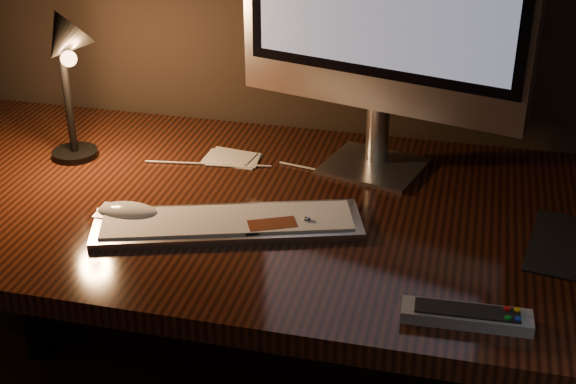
% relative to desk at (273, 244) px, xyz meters
% --- Properties ---
extents(desk, '(1.60, 0.75, 0.75)m').
position_rel_desk_xyz_m(desk, '(0.00, 0.00, 0.00)').
color(desk, '#3C190D').
rests_on(desk, ground).
extents(keyboard, '(0.49, 0.27, 0.02)m').
position_rel_desk_xyz_m(keyboard, '(-0.04, -0.17, 0.14)').
color(keyboard, silver).
rests_on(keyboard, desk).
extents(mouse, '(0.12, 0.06, 0.02)m').
position_rel_desk_xyz_m(mouse, '(-0.22, -0.19, 0.14)').
color(mouse, white).
rests_on(mouse, desk).
extents(media_remote, '(0.14, 0.10, 0.02)m').
position_rel_desk_xyz_m(media_remote, '(0.06, -0.16, 0.14)').
color(media_remote, black).
rests_on(media_remote, desk).
extents(tv_remote, '(0.19, 0.06, 0.02)m').
position_rel_desk_xyz_m(tv_remote, '(0.39, -0.35, 0.14)').
color(tv_remote, '#979A9C').
rests_on(tv_remote, desk).
extents(papers, '(0.12, 0.08, 0.01)m').
position_rel_desk_xyz_m(papers, '(-0.12, 0.10, 0.13)').
color(papers, white).
rests_on(papers, desk).
extents(desk_lamp, '(0.16, 0.17, 0.32)m').
position_rel_desk_xyz_m(desk_lamp, '(-0.42, 0.01, 0.35)').
color(desk_lamp, black).
rests_on(desk_lamp, desk).
extents(cable, '(0.51, 0.04, 0.00)m').
position_rel_desk_xyz_m(cable, '(-0.02, 0.06, 0.13)').
color(cable, white).
rests_on(cable, desk).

